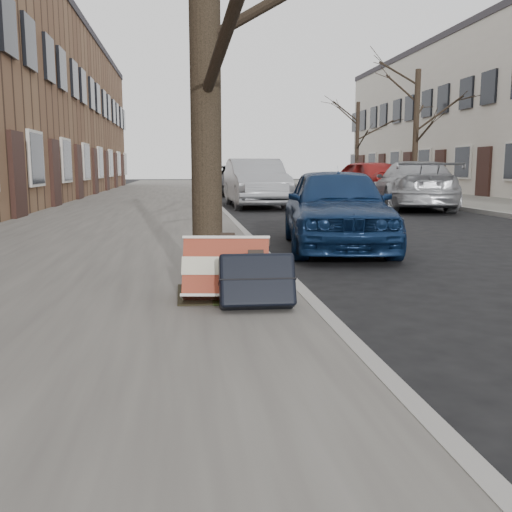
{
  "coord_description": "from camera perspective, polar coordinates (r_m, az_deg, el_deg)",
  "views": [
    {
      "loc": [
        -2.37,
        -3.92,
        1.27
      ],
      "look_at": [
        -1.76,
        0.8,
        0.53
      ],
      "focal_mm": 40.0,
      "sensor_mm": 36.0,
      "label": 1
    }
  ],
  "objects": [
    {
      "name": "suitcase_red",
      "position": [
        4.93,
        -2.98,
        -1.33
      ],
      "size": [
        0.78,
        0.5,
        0.57
      ],
      "primitive_type": "cube",
      "rotation": [
        -0.42,
        0.0,
        -0.14
      ],
      "color": "maroon",
      "rests_on": "near_sidewalk"
    },
    {
      "name": "dirt_patch",
      "position": [
        5.26,
        -3.19,
        -3.74
      ],
      "size": [
        0.85,
        0.85,
        0.02
      ],
      "primitive_type": "cube",
      "color": "black",
      "rests_on": "near_sidewalk"
    },
    {
      "name": "car_far_back",
      "position": [
        23.16,
        10.71,
        7.51
      ],
      "size": [
        2.76,
        4.93,
        1.58
      ],
      "primitive_type": "imported",
      "rotation": [
        0.0,
        0.0,
        3.34
      ],
      "color": "maroon",
      "rests_on": "ground"
    },
    {
      "name": "tree_far_c",
      "position": [
        32.3,
        10.08,
        10.81
      ],
      "size": [
        0.21,
        0.21,
        4.67
      ],
      "primitive_type": "cylinder",
      "color": "black",
      "rests_on": "far_sidewalk"
    },
    {
      "name": "car_far_front",
      "position": [
        18.1,
        15.36,
        6.81
      ],
      "size": [
        3.02,
        5.33,
        1.46
      ],
      "primitive_type": "imported",
      "rotation": [
        0.0,
        0.0,
        2.94
      ],
      "color": "#95979B",
      "rests_on": "ground"
    },
    {
      "name": "car_near_back",
      "position": [
        27.0,
        -2.33,
        7.61
      ],
      "size": [
        3.38,
        5.37,
        1.38
      ],
      "primitive_type": "imported",
      "rotation": [
        0.0,
        0.0,
        -0.23
      ],
      "color": "#333438",
      "rests_on": "ground"
    },
    {
      "name": "car_near_front",
      "position": [
        9.09,
        8.01,
        4.86
      ],
      "size": [
        2.07,
        4.01,
        1.31
      ],
      "primitive_type": "imported",
      "rotation": [
        0.0,
        0.0,
        -0.14
      ],
      "color": "#0F254C",
      "rests_on": "ground"
    },
    {
      "name": "car_near_mid",
      "position": [
        18.62,
        -0.05,
        7.33
      ],
      "size": [
        1.76,
        4.77,
        1.56
      ],
      "primitive_type": "imported",
      "rotation": [
        0.0,
        0.0,
        0.02
      ],
      "color": "#9DA0A5",
      "rests_on": "ground"
    },
    {
      "name": "tree_far_b",
      "position": [
        24.82,
        15.69,
        11.74
      ],
      "size": [
        0.23,
        0.23,
        5.08
      ],
      "primitive_type": "cylinder",
      "color": "black",
      "rests_on": "far_sidewalk"
    },
    {
      "name": "ground",
      "position": [
        4.75,
        23.04,
        -7.4
      ],
      "size": [
        120.0,
        120.0,
        0.0
      ],
      "primitive_type": "plane",
      "color": "black",
      "rests_on": "ground"
    },
    {
      "name": "suitcase_navy",
      "position": [
        4.65,
        0.09,
        -2.46
      ],
      "size": [
        0.62,
        0.37,
        0.48
      ],
      "primitive_type": "cube",
      "rotation": [
        -0.42,
        0.0,
        -0.02
      ],
      "color": "black",
      "rests_on": "near_sidewalk"
    },
    {
      "name": "near_sidewalk",
      "position": [
        19.01,
        -11.39,
        5.02
      ],
      "size": [
        5.0,
        70.0,
        0.12
      ],
      "primitive_type": "cube",
      "color": "slate",
      "rests_on": "ground"
    },
    {
      "name": "far_sidewalk",
      "position": [
        21.51,
        20.96,
        5.04
      ],
      "size": [
        4.0,
        70.0,
        0.12
      ],
      "primitive_type": "cube",
      "color": "slate",
      "rests_on": "ground"
    }
  ]
}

